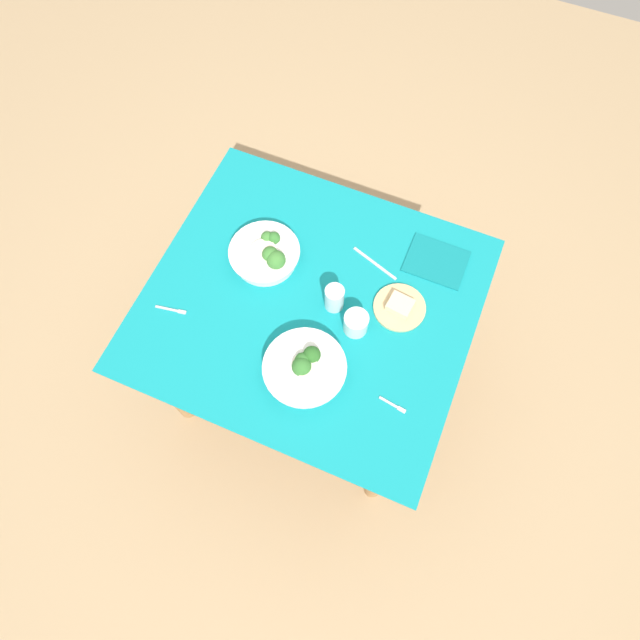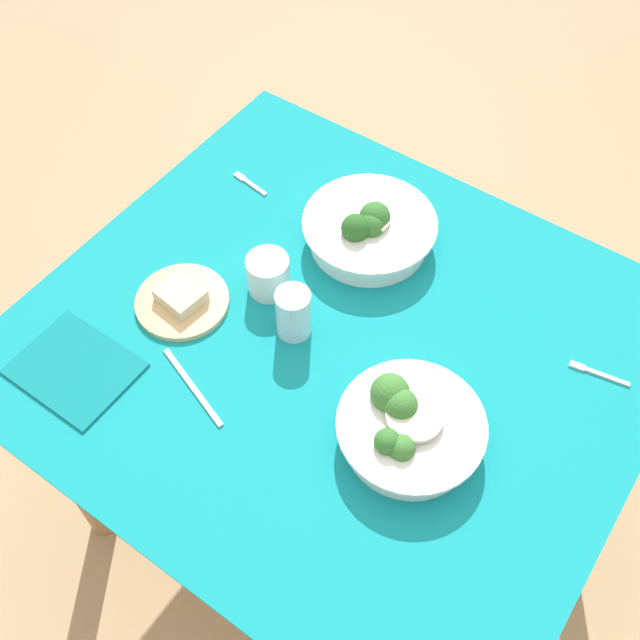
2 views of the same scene
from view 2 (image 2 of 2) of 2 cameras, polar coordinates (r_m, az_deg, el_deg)
name	(u,v)px [view 2 (image 2 of 2)]	position (r m, az deg, el deg)	size (l,w,h in m)	color
ground_plane	(332,499)	(2.07, 0.92, -13.31)	(6.00, 6.00, 0.00)	tan
dining_table	(336,377)	(1.51, 1.22, -4.31)	(1.11, 1.00, 0.75)	teal
broccoli_bowl_far	(407,427)	(1.28, 6.57, -7.97)	(0.25, 0.25, 0.10)	white
broccoli_bowl_near	(369,230)	(1.53, 3.69, 6.75)	(0.27, 0.27, 0.10)	white
bread_side_plate	(182,300)	(1.47, -10.32, 1.51)	(0.18, 0.18, 0.04)	#D6B27A
water_glass_center	(268,274)	(1.45, -3.91, 3.43)	(0.08, 0.08, 0.08)	silver
water_glass_side	(293,313)	(1.38, -2.01, 0.53)	(0.07, 0.07, 0.10)	silver
fork_by_far_bowl	(249,183)	(1.68, -5.36, 10.21)	(0.09, 0.02, 0.00)	#B7B7BC
fork_by_near_bowl	(596,373)	(1.45, 20.02, -3.75)	(0.11, 0.03, 0.00)	#B7B7BC
table_knife_left	(193,387)	(1.37, -9.53, -4.96)	(0.19, 0.01, 0.00)	#B7B7BC
napkin_folded_upper	(75,368)	(1.44, -17.91, -3.47)	(0.21, 0.17, 0.01)	#0F777D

